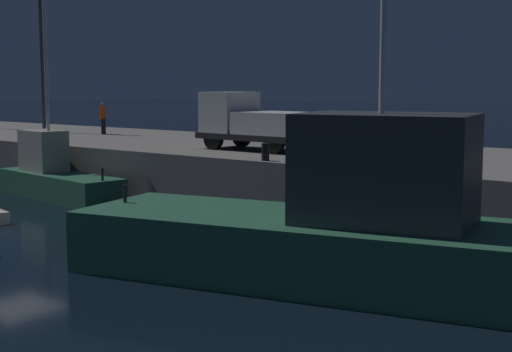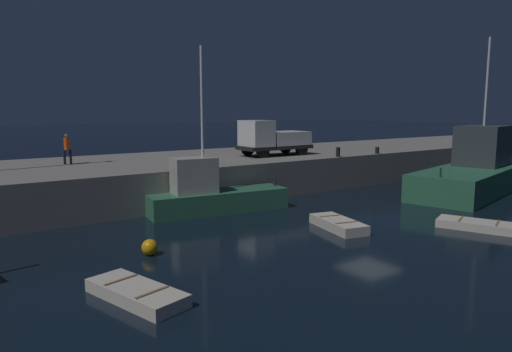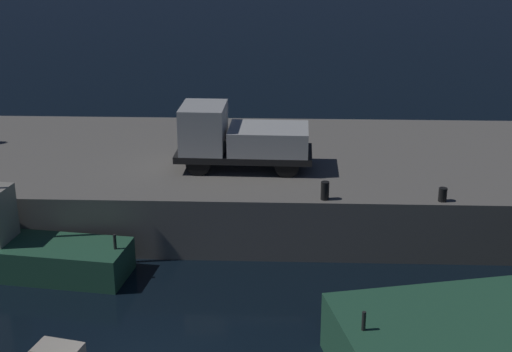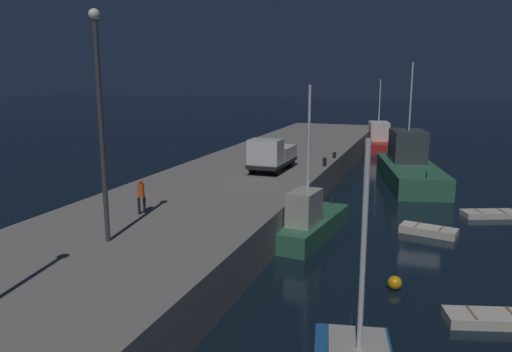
{
  "view_description": "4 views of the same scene",
  "coord_description": "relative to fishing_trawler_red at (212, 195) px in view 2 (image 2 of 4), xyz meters",
  "views": [
    {
      "loc": [
        21.14,
        -14.13,
        4.91
      ],
      "look_at": [
        2.68,
        9.35,
        1.22
      ],
      "focal_mm": 52.64,
      "sensor_mm": 36.0,
      "label": 1
    },
    {
      "loc": [
        -17.08,
        -14.6,
        5.24
      ],
      "look_at": [
        0.51,
        10.34,
        0.85
      ],
      "focal_mm": 32.31,
      "sensor_mm": 36.0,
      "label": 2
    },
    {
      "loc": [
        3.45,
        -15.16,
        10.85
      ],
      "look_at": [
        2.43,
        11.12,
        1.53
      ],
      "focal_mm": 50.03,
      "sensor_mm": 36.0,
      "label": 3
    },
    {
      "loc": [
        -31.39,
        -0.11,
        8.89
      ],
      "look_at": [
        2.92,
        11.82,
        1.47
      ],
      "focal_mm": 35.14,
      "sensor_mm": 36.0,
      "label": 4
    }
  ],
  "objects": [
    {
      "name": "mooring_buoy_near",
      "position": [
        -5.44,
        -4.9,
        -0.62
      ],
      "size": [
        0.59,
        0.59,
        0.59
      ],
      "primitive_type": "sphere",
      "color": "orange",
      "rests_on": "ground"
    },
    {
      "name": "rowboat_white_mid",
      "position": [
        2.86,
        -6.17,
        -0.71
      ],
      "size": [
        1.88,
        3.25,
        0.47
      ],
      "color": "beige",
      "rests_on": "ground"
    },
    {
      "name": "dockworker",
      "position": [
        -5.32,
        7.25,
        2.22
      ],
      "size": [
        0.44,
        0.4,
        1.73
      ],
      "color": "black",
      "rests_on": "pier_quay"
    },
    {
      "name": "ground_plane",
      "position": [
        5.48,
        -5.74,
        -0.92
      ],
      "size": [
        320.0,
        320.0,
        0.0
      ],
      "primitive_type": "plane",
      "color": "black"
    },
    {
      "name": "fishing_boat_white",
      "position": [
        16.85,
        -4.49,
        0.45
      ],
      "size": [
        12.66,
        6.51,
        9.85
      ],
      "color": "#2D6647",
      "rests_on": "ground"
    },
    {
      "name": "utility_truck",
      "position": [
        7.26,
        4.53,
        2.4
      ],
      "size": [
        5.1,
        2.28,
        2.4
      ],
      "color": "black",
      "rests_on": "pier_quay"
    },
    {
      "name": "dinghy_orange_near",
      "position": [
        7.88,
        -9.81,
        -0.74
      ],
      "size": [
        2.48,
        3.62,
        0.4
      ],
      "color": "beige",
      "rests_on": "ground"
    },
    {
      "name": "fishing_trawler_red",
      "position": [
        0.0,
        0.0,
        0.0
      ],
      "size": [
        7.51,
        2.92,
        8.35
      ],
      "color": "#2D6647",
      "rests_on": "ground"
    },
    {
      "name": "bollard_west",
      "position": [
        10.37,
        1.36,
        1.55
      ],
      "size": [
        0.28,
        0.28,
        0.62
      ],
      "primitive_type": "cylinder",
      "color": "black",
      "rests_on": "pier_quay"
    },
    {
      "name": "bollard_central",
      "position": [
        14.26,
        1.36,
        1.47
      ],
      "size": [
        0.28,
        0.28,
        0.46
      ],
      "primitive_type": "cylinder",
      "color": "black",
      "rests_on": "pier_quay"
    },
    {
      "name": "dinghy_red_small",
      "position": [
        -7.28,
        -8.43,
        -0.73
      ],
      "size": [
        2.03,
        3.46,
        0.42
      ],
      "color": "beige",
      "rests_on": "ground"
    },
    {
      "name": "pier_quay",
      "position": [
        5.48,
        6.39,
        0.16
      ],
      "size": [
        73.59,
        10.79,
        2.16
      ],
      "color": "gray",
      "rests_on": "ground"
    }
  ]
}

